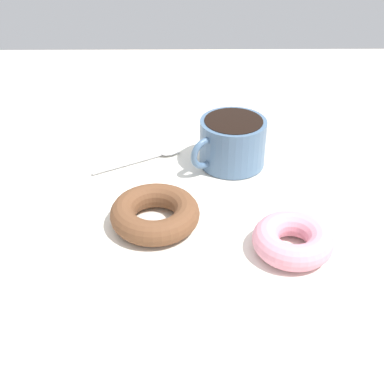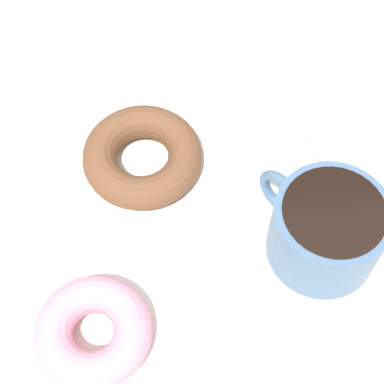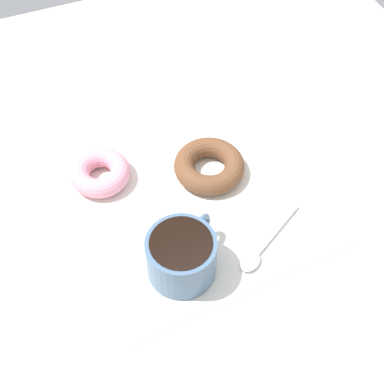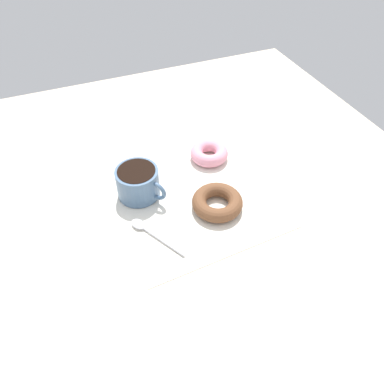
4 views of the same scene
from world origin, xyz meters
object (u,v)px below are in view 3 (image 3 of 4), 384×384
Objects in this scene: donut_far at (100,173)px; donut_near_cup at (209,166)px; spoon at (259,252)px; coffee_cup at (182,255)px.

donut_near_cup is at bearing 162.00° from donut_far.
donut_near_cup is 17.15cm from donut_far.
donut_near_cup reaches higher than spoon.
coffee_cup reaches higher than spoon.
donut_near_cup is (-10.54, -14.66, -2.04)cm from coffee_cup.
coffee_cup is at bearing 106.12° from donut_far.
donut_far is at bearing -73.88° from coffee_cup.
coffee_cup is 20.88cm from donut_far.
donut_near_cup is at bearing -88.33° from spoon.
donut_near_cup is 0.84× the size of spoon.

